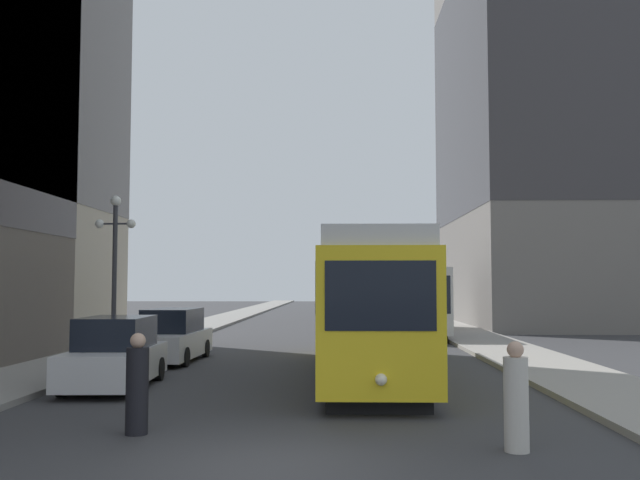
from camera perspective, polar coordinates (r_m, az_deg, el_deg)
ground_plane at (r=10.72m, az=-4.25°, el=-18.03°), size 200.00×200.00×0.00m
sidewalk_left at (r=51.14m, az=-8.26°, el=-6.52°), size 3.13×120.00×0.15m
sidewalk_right at (r=50.83m, az=9.04°, el=-6.53°), size 3.13×120.00×0.15m
streetcar at (r=21.08m, az=3.83°, el=-5.18°), size 2.65×14.55×3.89m
transit_bus at (r=37.44m, az=7.71°, el=-4.72°), size 2.88×11.67×3.45m
parked_car_left_near at (r=24.91m, az=-12.00°, el=-7.77°), size 1.99×4.95×1.82m
parked_car_left_mid at (r=18.99m, az=-16.41°, el=-9.01°), size 2.04×4.63×1.82m
pedestrian_crossing_near at (r=11.85m, az=15.75°, el=-12.49°), size 0.39×0.39×1.75m
pedestrian_crossing_far at (r=13.12m, az=-14.73°, el=-11.55°), size 0.40×0.40×1.79m
lamp_post_left_near at (r=24.90m, az=-16.44°, el=-0.89°), size 1.41×0.36×5.57m
building_right_corner at (r=51.40m, az=18.78°, el=10.48°), size 14.30×21.01×29.18m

